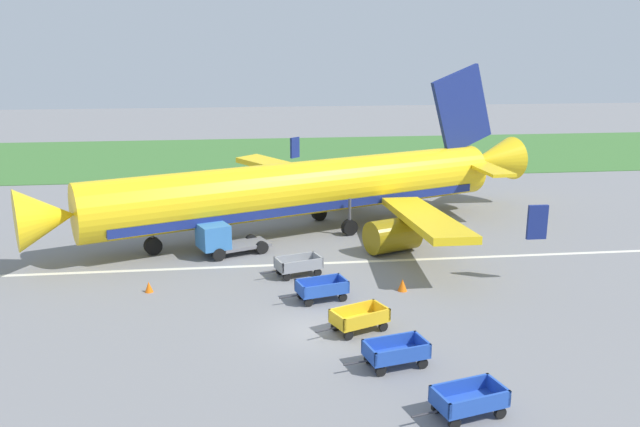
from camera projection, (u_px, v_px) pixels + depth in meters
ground_plane at (313, 331)px, 30.01m from camera, size 220.00×220.00×0.00m
grass_strip at (268, 155)px, 76.80m from camera, size 220.00×28.00×0.06m
apron_stripe at (296, 264)px, 39.01m from camera, size 120.00×0.36×0.01m
airplane at (316, 188)px, 45.41m from camera, size 36.19×29.50×11.34m
baggage_cart_nearest at (469, 400)px, 23.03m from camera, size 3.62×1.98×1.07m
baggage_cart_second_in_row at (396, 352)px, 26.59m from camera, size 3.63×1.93×1.07m
baggage_cart_third_in_row at (359, 319)px, 29.85m from camera, size 3.56×2.25×1.07m
baggage_cart_fourth_in_row at (322, 289)px, 33.46m from camera, size 3.62×1.99×1.07m
baggage_cart_far_end at (298, 265)px, 37.03m from camera, size 3.61×2.08×1.07m
service_truck_beside_carts at (221, 239)px, 40.35m from camera, size 4.77×3.42×2.10m
traffic_cone_near_plane at (280, 266)px, 37.84m from camera, size 0.45×0.45×0.60m
traffic_cone_mid_apron at (149, 287)px, 34.61m from camera, size 0.44×0.44×0.58m
traffic_cone_by_carts at (402, 285)px, 34.76m from camera, size 0.50×0.50×0.66m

